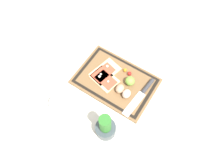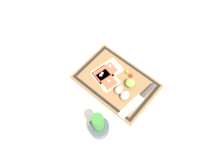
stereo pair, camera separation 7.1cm
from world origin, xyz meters
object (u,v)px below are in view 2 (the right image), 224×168
object	(u,v)px
sauce_jar	(58,100)
herb_pot	(99,126)
egg_brown	(119,90)
lime	(130,83)
cherry_tomato_yellow	(127,72)
pizza_slice_near	(107,71)
cherry_tomato_red	(131,76)
pizza_slice_far	(106,78)
egg_pink	(125,95)
knife	(143,95)

from	to	relation	value
sauce_jar	herb_pot	bearing A→B (deg)	-173.48
egg_brown	lime	bearing A→B (deg)	-108.27
cherry_tomato_yellow	sauce_jar	bearing A→B (deg)	65.87
pizza_slice_near	cherry_tomato_red	bearing A→B (deg)	-153.57
pizza_slice_far	pizza_slice_near	bearing A→B (deg)	-56.97
pizza_slice_near	egg_brown	xyz separation A→B (m)	(-0.13, 0.05, 0.02)
pizza_slice_far	lime	world-z (taller)	lime
cherry_tomato_red	pizza_slice_near	bearing A→B (deg)	26.43
pizza_slice_near	pizza_slice_far	size ratio (longest dim) A/B	1.10
cherry_tomato_red	cherry_tomato_yellow	xyz separation A→B (m)	(0.03, -0.01, -0.00)
pizza_slice_near	egg_pink	world-z (taller)	egg_pink
cherry_tomato_red	lime	bearing A→B (deg)	121.98
cherry_tomato_yellow	knife	bearing A→B (deg)	159.98
cherry_tomato_red	cherry_tomato_yellow	distance (m)	0.03
egg_pink	cherry_tomato_red	world-z (taller)	egg_pink
egg_pink	pizza_slice_near	bearing A→B (deg)	-17.97
herb_pot	sauce_jar	bearing A→B (deg)	6.52
pizza_slice_near	cherry_tomato_yellow	bearing A→B (deg)	-143.36
knife	cherry_tomato_yellow	distance (m)	0.17
egg_pink	cherry_tomato_yellow	bearing A→B (deg)	-56.37
pizza_slice_far	egg_brown	bearing A→B (deg)	173.92
cherry_tomato_yellow	pizza_slice_near	bearing A→B (deg)	36.64
herb_pot	sauce_jar	distance (m)	0.27
egg_pink	sauce_jar	xyz separation A→B (m)	(0.26, 0.25, 0.00)
knife	sauce_jar	bearing A→B (deg)	44.79
pizza_slice_far	sauce_jar	size ratio (longest dim) A/B	1.63
knife	cherry_tomato_yellow	xyz separation A→B (m)	(0.16, -0.06, 0.00)
pizza_slice_near	pizza_slice_far	world-z (taller)	same
herb_pot	lime	bearing A→B (deg)	-83.45
pizza_slice_far	cherry_tomato_yellow	xyz separation A→B (m)	(-0.07, -0.11, 0.01)
egg_pink	lime	distance (m)	0.08
cherry_tomato_red	sauce_jar	xyz separation A→B (m)	(0.20, 0.37, 0.01)
pizza_slice_near	egg_brown	bearing A→B (deg)	158.93
knife	herb_pot	world-z (taller)	herb_pot
knife	cherry_tomato_yellow	bearing A→B (deg)	-20.02
lime	herb_pot	xyz separation A→B (m)	(-0.03, 0.30, 0.02)
lime	pizza_slice_far	bearing A→B (deg)	23.45
pizza_slice_far	cherry_tomato_red	bearing A→B (deg)	-134.37
pizza_slice_far	sauce_jar	bearing A→B (deg)	69.26
cherry_tomato_red	cherry_tomato_yellow	bearing A→B (deg)	-11.30
pizza_slice_near	sauce_jar	distance (m)	0.32
knife	egg_brown	size ratio (longest dim) A/B	4.95
pizza_slice_far	cherry_tomato_red	distance (m)	0.15
herb_pot	cherry_tomato_red	bearing A→B (deg)	-79.53
egg_brown	sauce_jar	bearing A→B (deg)	50.80
lime	sauce_jar	size ratio (longest dim) A/B	0.51
lime	egg_pink	bearing A→B (deg)	106.89
cherry_tomato_yellow	cherry_tomato_red	bearing A→B (deg)	168.70
sauce_jar	egg_pink	bearing A→B (deg)	-135.47
pizza_slice_near	lime	distance (m)	0.16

